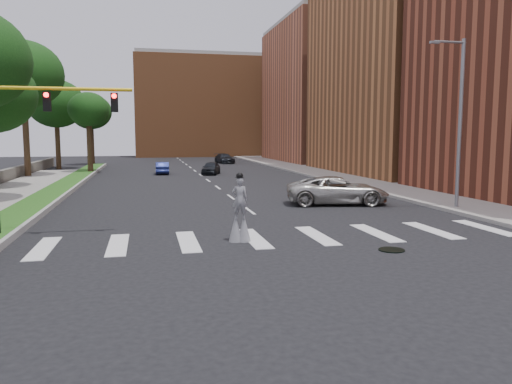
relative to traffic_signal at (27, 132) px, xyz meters
name	(u,v)px	position (x,y,z in m)	size (l,w,h in m)	color
ground_plane	(293,242)	(9.78, -3.00, -4.15)	(160.00, 160.00, 0.00)	black
grass_median	(58,189)	(-1.72, 17.00, -4.03)	(2.00, 60.00, 0.25)	#204F16
median_curb	(74,189)	(-0.67, 17.00, -4.01)	(0.20, 60.00, 0.28)	gray
sidewalk_right	(345,178)	(22.28, 22.00, -4.06)	(5.00, 90.00, 0.18)	gray
manhole	(392,250)	(12.78, -5.00, -4.13)	(0.90, 0.90, 0.04)	black
building_mid	(415,57)	(31.78, 27.00, 7.85)	(16.00, 22.00, 24.00)	#9C5A31
building_far	(330,94)	(31.78, 51.00, 5.85)	(16.00, 22.00, 20.00)	#B46042
building_backdrop	(205,108)	(15.78, 75.00, 4.85)	(26.00, 14.00, 18.00)	#9C5A31
streetlight	(459,118)	(20.68, 3.00, 0.75)	(2.05, 0.20, 9.00)	slate
traffic_signal	(27,132)	(0.00, 0.00, 0.00)	(5.30, 0.23, 6.20)	black
stilt_performer	(240,216)	(7.85, -2.38, -3.16)	(0.84, 0.57, 2.63)	#332214
suv_crossing	(338,190)	(15.29, 6.39, -3.34)	(2.70, 5.86, 1.63)	#B6B4AC
car_near	(211,168)	(10.90, 29.59, -3.50)	(1.55, 3.85, 1.31)	black
car_mid	(162,168)	(6.08, 31.20, -3.54)	(1.30, 3.73, 1.23)	navy
car_far	(225,159)	(15.26, 48.52, -3.48)	(1.89, 4.64, 1.35)	black
tree_4	(23,75)	(-6.34, 29.36, 5.32)	(7.29, 7.29, 12.61)	#332214
tree_5	(56,104)	(-5.51, 41.29, 3.39)	(6.51, 6.51, 10.34)	#332214
tree_6	(88,110)	(-1.17, 33.51, 2.34)	(4.12, 4.12, 8.35)	#332214
tree_7	(91,112)	(-2.46, 49.03, 2.80)	(5.40, 5.40, 9.30)	#332214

